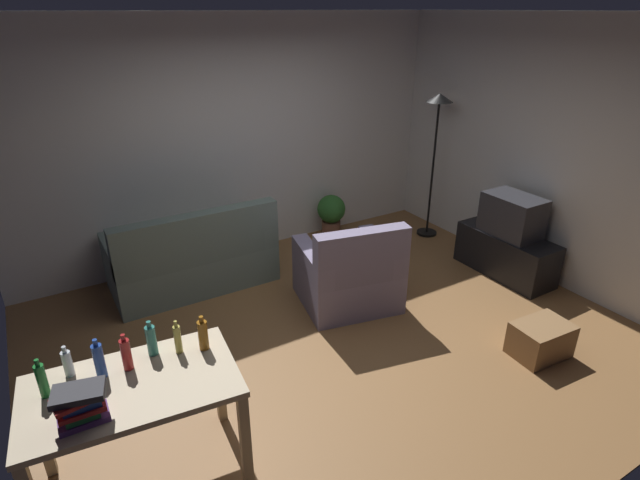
% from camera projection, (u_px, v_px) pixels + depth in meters
% --- Properties ---
extents(ground_plane, '(5.20, 4.40, 0.02)m').
position_uv_depth(ground_plane, '(339.00, 338.00, 4.56)').
color(ground_plane, olive).
extents(wall_rear, '(5.20, 0.10, 2.70)m').
position_uv_depth(wall_rear, '(236.00, 140.00, 5.70)').
color(wall_rear, silver).
rests_on(wall_rear, ground_plane).
extents(wall_right, '(0.10, 4.40, 2.70)m').
position_uv_depth(wall_right, '(550.00, 153.00, 5.20)').
color(wall_right, silver).
rests_on(wall_right, ground_plane).
extents(couch, '(1.66, 0.84, 0.92)m').
position_uv_depth(couch, '(194.00, 259.00, 5.29)').
color(couch, slate).
rests_on(couch, ground_plane).
extents(tv_stand, '(0.44, 1.10, 0.48)m').
position_uv_depth(tv_stand, '(506.00, 254.00, 5.56)').
color(tv_stand, black).
rests_on(tv_stand, ground_plane).
extents(tv, '(0.41, 0.60, 0.44)m').
position_uv_depth(tv, '(513.00, 215.00, 5.37)').
color(tv, '#2D2D33').
rests_on(tv, tv_stand).
extents(torchiere_lamp, '(0.32, 0.32, 1.81)m').
position_uv_depth(torchiere_lamp, '(437.00, 127.00, 6.05)').
color(torchiere_lamp, black).
rests_on(torchiere_lamp, ground_plane).
extents(desk, '(1.26, 0.82, 0.76)m').
position_uv_depth(desk, '(134.00, 399.00, 2.92)').
color(desk, '#C6B28E').
rests_on(desk, ground_plane).
extents(potted_plant, '(0.36, 0.36, 0.57)m').
position_uv_depth(potted_plant, '(331.00, 213.00, 6.42)').
color(potted_plant, brown).
rests_on(potted_plant, ground_plane).
extents(armchair, '(1.05, 1.01, 0.92)m').
position_uv_depth(armchair, '(349.00, 276.00, 4.94)').
color(armchair, gray).
rests_on(armchair, ground_plane).
extents(storage_box, '(0.50, 0.37, 0.30)m').
position_uv_depth(storage_box, '(541.00, 340.00, 4.27)').
color(storage_box, olive).
rests_on(storage_box, ground_plane).
extents(bottle_green, '(0.05, 0.05, 0.25)m').
position_uv_depth(bottle_green, '(42.00, 380.00, 2.74)').
color(bottle_green, '#1E722D').
rests_on(bottle_green, desk).
extents(bottle_clear, '(0.05, 0.05, 0.20)m').
position_uv_depth(bottle_clear, '(68.00, 363.00, 2.91)').
color(bottle_clear, silver).
rests_on(bottle_clear, desk).
extents(bottle_blue, '(0.06, 0.06, 0.26)m').
position_uv_depth(bottle_blue, '(99.00, 360.00, 2.89)').
color(bottle_blue, '#2347A3').
rests_on(bottle_blue, desk).
extents(bottle_red, '(0.06, 0.06, 0.24)m').
position_uv_depth(bottle_red, '(126.00, 354.00, 2.95)').
color(bottle_red, '#AD2323').
rests_on(bottle_red, desk).
extents(bottle_tall, '(0.06, 0.06, 0.24)m').
position_uv_depth(bottle_tall, '(151.00, 340.00, 3.08)').
color(bottle_tall, teal).
rests_on(bottle_tall, desk).
extents(bottle_squat, '(0.05, 0.05, 0.23)m').
position_uv_depth(bottle_squat, '(178.00, 339.00, 3.10)').
color(bottle_squat, '#BCB24C').
rests_on(bottle_squat, desk).
extents(bottle_amber, '(0.06, 0.06, 0.24)m').
position_uv_depth(bottle_amber, '(203.00, 335.00, 3.13)').
color(bottle_amber, '#9E6019').
rests_on(bottle_amber, desk).
extents(book_stack, '(0.29, 0.22, 0.20)m').
position_uv_depth(book_stack, '(80.00, 404.00, 2.58)').
color(book_stack, '#593372').
rests_on(book_stack, desk).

